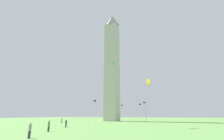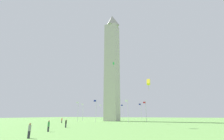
{
  "view_description": "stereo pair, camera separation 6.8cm",
  "coord_description": "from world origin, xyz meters",
  "px_view_note": "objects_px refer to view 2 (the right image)",
  "views": [
    {
      "loc": [
        -29.18,
        70.5,
        2.58
      ],
      "look_at": [
        0.0,
        0.0,
        23.69
      ],
      "focal_mm": 26.2,
      "sensor_mm": 36.0,
      "label": 1
    },
    {
      "loc": [
        -29.25,
        70.48,
        2.58
      ],
      "look_at": [
        0.0,
        0.0,
        23.69
      ],
      "focal_mm": 26.2,
      "sensor_mm": 36.0,
      "label": 2
    }
  ],
  "objects_px": {
    "person_gray_shirt": "(29,131)",
    "flagpole_nw": "(101,111)",
    "flagpole_e": "(96,110)",
    "person_black_shirt": "(66,123)",
    "flagpole_ne": "(78,110)",
    "flagpole_sw": "(141,111)",
    "person_red_shirt": "(62,120)",
    "flagpole_se": "(128,110)",
    "kite_green_box": "(114,63)",
    "obelisk_monument": "(112,64)",
    "flagpole_n": "(83,111)",
    "flagpole_w": "(123,111)",
    "person_green_shirt": "(49,126)",
    "flagpole_s": "(146,110)",
    "kite_yellow_box": "(148,82)"
  },
  "relations": [
    {
      "from": "flagpole_sw",
      "to": "person_black_shirt",
      "type": "distance_m",
      "value": 51.32
    },
    {
      "from": "person_gray_shirt",
      "to": "kite_yellow_box",
      "type": "height_order",
      "value": "kite_yellow_box"
    },
    {
      "from": "flagpole_se",
      "to": "kite_yellow_box",
      "type": "distance_m",
      "value": 25.03
    },
    {
      "from": "kite_green_box",
      "to": "flagpole_w",
      "type": "bearing_deg",
      "value": -76.47
    },
    {
      "from": "flagpole_e",
      "to": "person_red_shirt",
      "type": "relative_size",
      "value": 4.7
    },
    {
      "from": "person_black_shirt",
      "to": "flagpole_ne",
      "type": "bearing_deg",
      "value": 38.54
    },
    {
      "from": "flagpole_ne",
      "to": "person_red_shirt",
      "type": "bearing_deg",
      "value": 100.5
    },
    {
      "from": "person_green_shirt",
      "to": "kite_yellow_box",
      "type": "distance_m",
      "value": 23.23
    },
    {
      "from": "person_black_shirt",
      "to": "kite_green_box",
      "type": "bearing_deg",
      "value": 3.42
    },
    {
      "from": "flagpole_sw",
      "to": "flagpole_w",
      "type": "distance_m",
      "value": 11.81
    },
    {
      "from": "person_gray_shirt",
      "to": "flagpole_nw",
      "type": "bearing_deg",
      "value": -14.52
    },
    {
      "from": "flagpole_n",
      "to": "flagpole_se",
      "type": "xyz_separation_m",
      "value": [
        -26.34,
        10.91,
        0.0
      ]
    },
    {
      "from": "kite_green_box",
      "to": "obelisk_monument",
      "type": "bearing_deg",
      "value": -65.77
    },
    {
      "from": "flagpole_e",
      "to": "person_black_shirt",
      "type": "height_order",
      "value": "flagpole_e"
    },
    {
      "from": "flagpole_nw",
      "to": "person_green_shirt",
      "type": "height_order",
      "value": "flagpole_nw"
    },
    {
      "from": "obelisk_monument",
      "to": "flagpole_ne",
      "type": "distance_m",
      "value": 27.2
    },
    {
      "from": "person_green_shirt",
      "to": "kite_yellow_box",
      "type": "bearing_deg",
      "value": -52.61
    },
    {
      "from": "person_red_shirt",
      "to": "person_gray_shirt",
      "type": "bearing_deg",
      "value": -120.18
    },
    {
      "from": "person_green_shirt",
      "to": "flagpole_se",
      "type": "bearing_deg",
      "value": -15.52
    },
    {
      "from": "flagpole_nw",
      "to": "kite_green_box",
      "type": "distance_m",
      "value": 37.79
    },
    {
      "from": "flagpole_ne",
      "to": "person_red_shirt",
      "type": "distance_m",
      "value": 13.42
    },
    {
      "from": "person_gray_shirt",
      "to": "obelisk_monument",
      "type": "bearing_deg",
      "value": -21.25
    },
    {
      "from": "flagpole_nw",
      "to": "flagpole_ne",
      "type": "bearing_deg",
      "value": 90.0
    },
    {
      "from": "flagpole_s",
      "to": "kite_yellow_box",
      "type": "height_order",
      "value": "kite_yellow_box"
    },
    {
      "from": "flagpole_ne",
      "to": "person_green_shirt",
      "type": "xyz_separation_m",
      "value": [
        -19.97,
        37.7,
        -3.63
      ]
    },
    {
      "from": "flagpole_w",
      "to": "person_red_shirt",
      "type": "xyz_separation_m",
      "value": [
        8.56,
        39.05,
        -3.63
      ]
    },
    {
      "from": "person_black_shirt",
      "to": "obelisk_monument",
      "type": "bearing_deg",
      "value": 16.84
    },
    {
      "from": "flagpole_w",
      "to": "flagpole_s",
      "type": "bearing_deg",
      "value": 135.0
    },
    {
      "from": "flagpole_se",
      "to": "person_green_shirt",
      "type": "distance_m",
      "value": 37.92
    },
    {
      "from": "flagpole_n",
      "to": "flagpole_ne",
      "type": "distance_m",
      "value": 11.81
    },
    {
      "from": "flagpole_e",
      "to": "flagpole_s",
      "type": "bearing_deg",
      "value": -135.0
    },
    {
      "from": "person_green_shirt",
      "to": "kite_green_box",
      "type": "bearing_deg",
      "value": -10.59
    },
    {
      "from": "kite_yellow_box",
      "to": "flagpole_w",
      "type": "bearing_deg",
      "value": -64.5
    },
    {
      "from": "flagpole_s",
      "to": "person_black_shirt",
      "type": "xyz_separation_m",
      "value": [
        9.57,
        40.03,
        -3.65
      ]
    },
    {
      "from": "flagpole_n",
      "to": "flagpole_e",
      "type": "bearing_deg",
      "value": 135.0
    },
    {
      "from": "obelisk_monument",
      "to": "flagpole_w",
      "type": "xyz_separation_m",
      "value": [
        0.06,
        -15.43,
        -22.37
      ]
    },
    {
      "from": "obelisk_monument",
      "to": "flagpole_w",
      "type": "relative_size",
      "value": 6.53
    },
    {
      "from": "flagpole_s",
      "to": "flagpole_w",
      "type": "distance_m",
      "value": 21.82
    },
    {
      "from": "flagpole_se",
      "to": "person_red_shirt",
      "type": "distance_m",
      "value": 23.53
    },
    {
      "from": "flagpole_w",
      "to": "person_green_shirt",
      "type": "relative_size",
      "value": 4.69
    },
    {
      "from": "person_black_shirt",
      "to": "kite_yellow_box",
      "type": "relative_size",
      "value": 0.62
    },
    {
      "from": "flagpole_e",
      "to": "flagpole_sw",
      "type": "distance_m",
      "value": 28.51
    },
    {
      "from": "flagpole_se",
      "to": "person_gray_shirt",
      "type": "distance_m",
      "value": 44.85
    },
    {
      "from": "flagpole_ne",
      "to": "person_red_shirt",
      "type": "height_order",
      "value": "flagpole_ne"
    },
    {
      "from": "flagpole_se",
      "to": "kite_yellow_box",
      "type": "relative_size",
      "value": 2.94
    },
    {
      "from": "flagpole_s",
      "to": "flagpole_w",
      "type": "relative_size",
      "value": 1.0
    },
    {
      "from": "flagpole_e",
      "to": "person_black_shirt",
      "type": "bearing_deg",
      "value": 103.4
    },
    {
      "from": "flagpole_w",
      "to": "person_green_shirt",
      "type": "bearing_deg",
      "value": 98.06
    },
    {
      "from": "flagpole_e",
      "to": "flagpole_nw",
      "type": "height_order",
      "value": "same"
    },
    {
      "from": "obelisk_monument",
      "to": "flagpole_n",
      "type": "bearing_deg",
      "value": 0.0
    }
  ]
}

